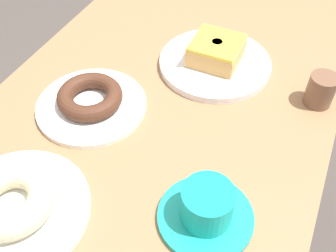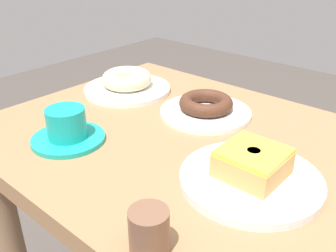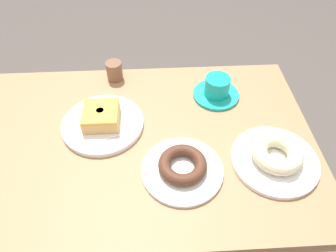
{
  "view_description": "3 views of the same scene",
  "coord_description": "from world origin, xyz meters",
  "px_view_note": "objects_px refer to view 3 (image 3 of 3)",
  "views": [
    {
      "loc": [
        0.59,
        0.24,
        1.31
      ],
      "look_at": [
        0.18,
        0.05,
        0.81
      ],
      "focal_mm": 42.54,
      "sensor_mm": 36.0,
      "label": 1
    },
    {
      "loc": [
        -0.28,
        0.53,
        1.13
      ],
      "look_at": [
        0.16,
        0.02,
        0.79
      ],
      "focal_mm": 39.93,
      "sensor_mm": 36.0,
      "label": 2
    },
    {
      "loc": [
        0.1,
        -0.55,
        1.42
      ],
      "look_at": [
        0.13,
        0.02,
        0.79
      ],
      "focal_mm": 32.57,
      "sensor_mm": 36.0,
      "label": 3
    }
  ],
  "objects_px": {
    "plate_chocolate_ring": "(182,170)",
    "coffee_cup": "(217,89)",
    "plate_glazed_square": "(103,124)",
    "plate_sugar_ring": "(274,160)",
    "sugar_jar": "(114,71)",
    "donut_glazed_square": "(101,116)",
    "donut_sugar_ring": "(277,153)",
    "donut_chocolate_ring": "(183,165)"
  },
  "relations": [
    {
      "from": "coffee_cup",
      "to": "plate_chocolate_ring",
      "type": "bearing_deg",
      "value": -115.14
    },
    {
      "from": "donut_sugar_ring",
      "to": "plate_glazed_square",
      "type": "height_order",
      "value": "donut_sugar_ring"
    },
    {
      "from": "sugar_jar",
      "to": "donut_sugar_ring",
      "type": "bearing_deg",
      "value": -40.39
    },
    {
      "from": "donut_chocolate_ring",
      "to": "donut_sugar_ring",
      "type": "relative_size",
      "value": 0.94
    },
    {
      "from": "donut_sugar_ring",
      "to": "sugar_jar",
      "type": "bearing_deg",
      "value": 139.61
    },
    {
      "from": "coffee_cup",
      "to": "plate_glazed_square",
      "type": "bearing_deg",
      "value": -162.25
    },
    {
      "from": "plate_chocolate_ring",
      "to": "donut_chocolate_ring",
      "type": "distance_m",
      "value": 0.02
    },
    {
      "from": "donut_sugar_ring",
      "to": "donut_glazed_square",
      "type": "distance_m",
      "value": 0.48
    },
    {
      "from": "donut_sugar_ring",
      "to": "coffee_cup",
      "type": "xyz_separation_m",
      "value": [
        -0.11,
        0.26,
        -0.01
      ]
    },
    {
      "from": "donut_sugar_ring",
      "to": "plate_glazed_square",
      "type": "xyz_separation_m",
      "value": [
        -0.46,
        0.15,
        -0.03
      ]
    },
    {
      "from": "plate_sugar_ring",
      "to": "donut_chocolate_ring",
      "type": "bearing_deg",
      "value": -176.05
    },
    {
      "from": "plate_chocolate_ring",
      "to": "donut_glazed_square",
      "type": "height_order",
      "value": "donut_glazed_square"
    },
    {
      "from": "donut_sugar_ring",
      "to": "donut_glazed_square",
      "type": "relative_size",
      "value": 1.31
    },
    {
      "from": "plate_sugar_ring",
      "to": "plate_glazed_square",
      "type": "bearing_deg",
      "value": 161.44
    },
    {
      "from": "plate_chocolate_ring",
      "to": "sugar_jar",
      "type": "bearing_deg",
      "value": 116.48
    },
    {
      "from": "plate_chocolate_ring",
      "to": "donut_sugar_ring",
      "type": "height_order",
      "value": "donut_sugar_ring"
    },
    {
      "from": "plate_sugar_ring",
      "to": "donut_sugar_ring",
      "type": "relative_size",
      "value": 1.74
    },
    {
      "from": "donut_chocolate_ring",
      "to": "sugar_jar",
      "type": "height_order",
      "value": "sugar_jar"
    },
    {
      "from": "donut_chocolate_ring",
      "to": "donut_sugar_ring",
      "type": "xyz_separation_m",
      "value": [
        0.24,
        0.02,
        0.01
      ]
    },
    {
      "from": "donut_chocolate_ring",
      "to": "donut_sugar_ring",
      "type": "distance_m",
      "value": 0.24
    },
    {
      "from": "plate_glazed_square",
      "to": "donut_glazed_square",
      "type": "relative_size",
      "value": 2.37
    },
    {
      "from": "plate_chocolate_ring",
      "to": "donut_glazed_square",
      "type": "bearing_deg",
      "value": 141.61
    },
    {
      "from": "plate_sugar_ring",
      "to": "sugar_jar",
      "type": "height_order",
      "value": "sugar_jar"
    },
    {
      "from": "plate_chocolate_ring",
      "to": "sugar_jar",
      "type": "distance_m",
      "value": 0.43
    },
    {
      "from": "plate_sugar_ring",
      "to": "plate_glazed_square",
      "type": "relative_size",
      "value": 0.97
    },
    {
      "from": "plate_glazed_square",
      "to": "donut_glazed_square",
      "type": "distance_m",
      "value": 0.03
    },
    {
      "from": "plate_chocolate_ring",
      "to": "donut_glazed_square",
      "type": "relative_size",
      "value": 2.1
    },
    {
      "from": "plate_sugar_ring",
      "to": "coffee_cup",
      "type": "bearing_deg",
      "value": 112.65
    },
    {
      "from": "donut_sugar_ring",
      "to": "plate_glazed_square",
      "type": "bearing_deg",
      "value": 161.44
    },
    {
      "from": "donut_glazed_square",
      "to": "sugar_jar",
      "type": "distance_m",
      "value": 0.22
    },
    {
      "from": "plate_chocolate_ring",
      "to": "coffee_cup",
      "type": "bearing_deg",
      "value": 64.86
    },
    {
      "from": "coffee_cup",
      "to": "sugar_jar",
      "type": "distance_m",
      "value": 0.34
    },
    {
      "from": "plate_chocolate_ring",
      "to": "donut_chocolate_ring",
      "type": "relative_size",
      "value": 1.7
    },
    {
      "from": "donut_chocolate_ring",
      "to": "plate_glazed_square",
      "type": "xyz_separation_m",
      "value": [
        -0.21,
        0.17,
        -0.02
      ]
    },
    {
      "from": "donut_chocolate_ring",
      "to": "donut_sugar_ring",
      "type": "height_order",
      "value": "donut_sugar_ring"
    },
    {
      "from": "plate_glazed_square",
      "to": "plate_sugar_ring",
      "type": "bearing_deg",
      "value": -18.56
    },
    {
      "from": "donut_chocolate_ring",
      "to": "sugar_jar",
      "type": "relative_size",
      "value": 1.93
    },
    {
      "from": "plate_glazed_square",
      "to": "donut_chocolate_ring",
      "type": "bearing_deg",
      "value": -38.39
    },
    {
      "from": "plate_glazed_square",
      "to": "donut_sugar_ring",
      "type": "bearing_deg",
      "value": -18.56
    },
    {
      "from": "plate_chocolate_ring",
      "to": "coffee_cup",
      "type": "height_order",
      "value": "coffee_cup"
    },
    {
      "from": "plate_chocolate_ring",
      "to": "coffee_cup",
      "type": "relative_size",
      "value": 1.43
    },
    {
      "from": "plate_chocolate_ring",
      "to": "donut_chocolate_ring",
      "type": "xyz_separation_m",
      "value": [
        0.0,
        0.0,
        0.02
      ]
    }
  ]
}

